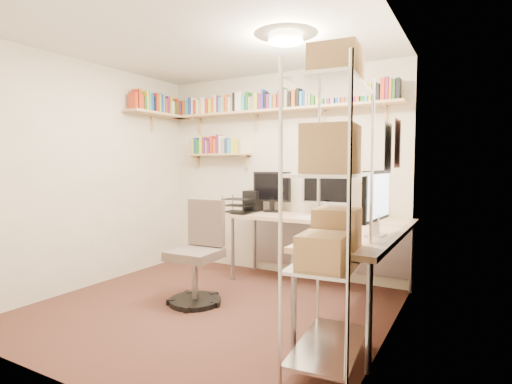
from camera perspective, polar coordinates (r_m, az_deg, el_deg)
ground at (r=3.98m, az=-6.78°, el=-16.21°), size 3.20×3.20×0.00m
room_shell at (r=3.74m, az=-6.91°, el=6.68°), size 3.24×3.04×2.52m
wall_shelves at (r=5.09m, az=-2.21°, el=11.41°), size 3.12×1.09×0.80m
corner_desk at (r=4.26m, az=8.26°, el=-4.06°), size 2.10×2.00×1.36m
office_chair at (r=4.05m, az=-8.26°, el=-9.52°), size 0.53×0.54×1.02m
wire_rack at (r=2.68m, az=10.82°, el=1.79°), size 0.49×0.89×2.14m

